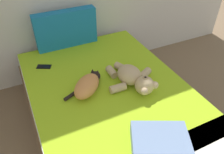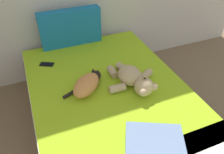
{
  "view_description": "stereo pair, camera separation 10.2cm",
  "coord_description": "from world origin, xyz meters",
  "px_view_note": "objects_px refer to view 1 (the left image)",
  "views": [
    {
      "loc": [
        1.09,
        1.24,
        1.9
      ],
      "look_at": [
        1.8,
        2.73,
        0.6
      ],
      "focal_mm": 35.83,
      "sensor_mm": 36.0,
      "label": 1
    },
    {
      "loc": [
        1.18,
        1.2,
        1.9
      ],
      "look_at": [
        1.8,
        2.73,
        0.6
      ],
      "focal_mm": 35.83,
      "sensor_mm": 36.0,
      "label": 2
    }
  ],
  "objects_px": {
    "patterned_cushion": "(66,29)",
    "cat": "(88,85)",
    "cell_phone": "(44,67)",
    "throw_pillow": "(160,141)",
    "bed": "(110,107)",
    "teddy_bear": "(133,78)"
  },
  "relations": [
    {
      "from": "cell_phone",
      "to": "throw_pillow",
      "type": "bearing_deg",
      "value": -68.21
    },
    {
      "from": "cell_phone",
      "to": "throw_pillow",
      "type": "height_order",
      "value": "throw_pillow"
    },
    {
      "from": "patterned_cushion",
      "to": "teddy_bear",
      "type": "height_order",
      "value": "patterned_cushion"
    },
    {
      "from": "patterned_cushion",
      "to": "throw_pillow",
      "type": "distance_m",
      "value": 1.7
    },
    {
      "from": "patterned_cushion",
      "to": "throw_pillow",
      "type": "relative_size",
      "value": 1.81
    },
    {
      "from": "bed",
      "to": "patterned_cushion",
      "type": "bearing_deg",
      "value": 96.92
    },
    {
      "from": "patterned_cushion",
      "to": "cat",
      "type": "xyz_separation_m",
      "value": [
        -0.08,
        -0.9,
        -0.15
      ]
    },
    {
      "from": "patterned_cushion",
      "to": "teddy_bear",
      "type": "bearing_deg",
      "value": -71.31
    },
    {
      "from": "cat",
      "to": "throw_pillow",
      "type": "relative_size",
      "value": 1.05
    },
    {
      "from": "cat",
      "to": "throw_pillow",
      "type": "distance_m",
      "value": 0.82
    },
    {
      "from": "cell_phone",
      "to": "patterned_cushion",
      "type": "bearing_deg",
      "value": 42.45
    },
    {
      "from": "bed",
      "to": "teddy_bear",
      "type": "bearing_deg",
      "value": -11.73
    },
    {
      "from": "cat",
      "to": "cell_phone",
      "type": "xyz_separation_m",
      "value": [
        -0.29,
        0.56,
        -0.07
      ]
    },
    {
      "from": "teddy_bear",
      "to": "bed",
      "type": "bearing_deg",
      "value": 168.27
    },
    {
      "from": "bed",
      "to": "patterned_cushion",
      "type": "height_order",
      "value": "patterned_cushion"
    },
    {
      "from": "teddy_bear",
      "to": "throw_pillow",
      "type": "bearing_deg",
      "value": -104.41
    },
    {
      "from": "bed",
      "to": "throw_pillow",
      "type": "distance_m",
      "value": 0.79
    },
    {
      "from": "teddy_bear",
      "to": "cell_phone",
      "type": "relative_size",
      "value": 3.59
    },
    {
      "from": "cat",
      "to": "bed",
      "type": "bearing_deg",
      "value": -16.16
    },
    {
      "from": "patterned_cushion",
      "to": "teddy_bear",
      "type": "xyz_separation_m",
      "value": [
        0.34,
        -1.01,
        -0.14
      ]
    },
    {
      "from": "cell_phone",
      "to": "throw_pillow",
      "type": "xyz_separation_m",
      "value": [
        0.54,
        -1.35,
        0.05
      ]
    },
    {
      "from": "bed",
      "to": "cat",
      "type": "xyz_separation_m",
      "value": [
        -0.2,
        0.06,
        0.33
      ]
    }
  ]
}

